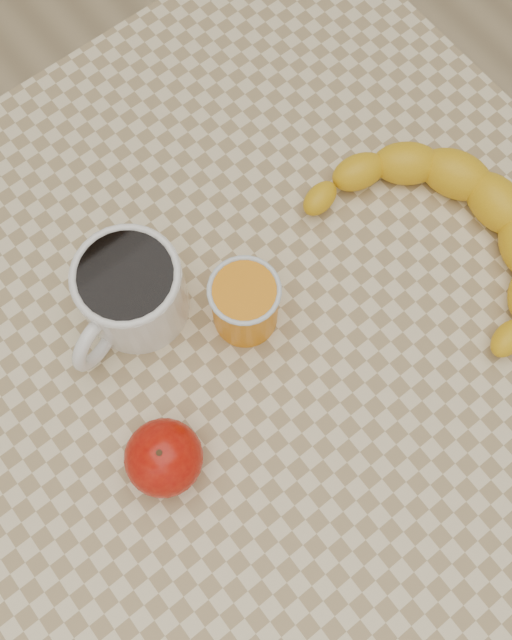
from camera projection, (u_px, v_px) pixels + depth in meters
ground at (256, 439)px, 1.44m from camera, size 3.00×3.00×0.00m
table at (256, 349)px, 0.81m from camera, size 0.80×0.80×0.75m
coffee_mug at (130, 292)px, 0.69m from camera, size 0.16×0.13×0.09m
orange_juice_glass at (245, 304)px, 0.69m from camera, size 0.07×0.07×0.08m
apple at (164, 458)px, 0.66m from camera, size 0.09×0.09×0.07m
banana at (446, 235)px, 0.73m from camera, size 0.24×0.33×0.05m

